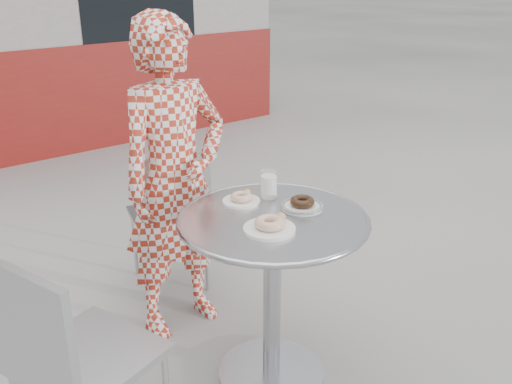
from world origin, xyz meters
TOP-DOWN VIEW (x-y plane):
  - ground at (0.00, 0.00)m, footprint 60.00×60.00m
  - bistro_table at (0.05, -0.01)m, footprint 0.77×0.77m
  - chair_far at (0.11, 0.96)m, footprint 0.48×0.48m
  - seated_person at (-0.03, 0.61)m, footprint 0.57×0.39m
  - plate_far at (0.04, 0.19)m, footprint 0.16×0.16m
  - plate_near at (-0.04, -0.09)m, footprint 0.20×0.20m
  - plate_checker at (0.20, -0.01)m, footprint 0.17×0.17m
  - milk_cup at (0.16, 0.16)m, footprint 0.07×0.07m

SIDE VIEW (x-z plane):
  - ground at x=0.00m, z-range 0.00..0.00m
  - chair_far at x=0.11m, z-range -0.16..0.65m
  - bistro_table at x=0.05m, z-range 0.20..0.97m
  - seated_person at x=-0.03m, z-range 0.00..1.52m
  - plate_checker at x=0.20m, z-range 0.76..0.81m
  - plate_far at x=0.04m, z-range 0.77..0.81m
  - plate_near at x=-0.04m, z-range 0.77..0.82m
  - milk_cup at x=0.16m, z-range 0.77..0.89m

